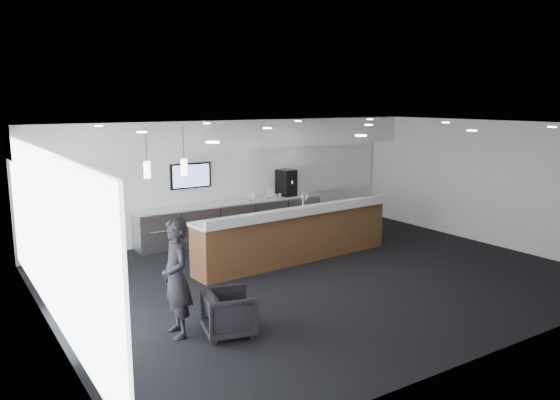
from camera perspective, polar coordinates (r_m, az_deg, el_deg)
ground at (r=11.02m, az=4.12°, el=-7.93°), size 10.00×10.00×0.00m
ceiling at (r=10.48m, az=4.33°, el=7.84°), size 10.00×8.00×0.02m
back_wall at (r=14.00m, az=-5.71°, el=2.28°), size 10.00×0.02×3.00m
left_wall at (r=8.67m, az=-23.24°, el=-3.54°), size 0.02×8.00×3.00m
right_wall at (r=14.21m, az=20.53°, el=1.78°), size 0.02×8.00×3.00m
soffit_bulkhead at (r=13.49m, az=-4.91°, el=6.90°), size 10.00×0.90×0.70m
alcove_panel at (r=13.96m, az=-5.66°, el=2.67°), size 9.80×0.06×1.40m
window_blinds_wall at (r=8.67m, az=-22.98°, el=-3.51°), size 0.04×7.36×2.55m
back_credenza at (r=13.87m, az=-4.95°, el=-2.08°), size 5.06×0.66×0.95m
wall_tv at (r=13.48m, az=-9.32°, el=2.52°), size 1.05×0.08×0.62m
pendant_left at (r=10.02m, az=-9.58°, el=3.30°), size 0.12×0.12×0.30m
pendant_right at (r=9.77m, az=-13.36°, el=2.99°), size 0.12×0.12×0.30m
ceiling_can_lights at (r=10.48m, az=4.33°, el=7.67°), size 7.00×5.00×0.02m
service_counter at (r=11.90m, az=1.62°, el=-3.64°), size 4.92×1.15×1.49m
coffee_machine at (r=14.53m, az=0.66°, el=1.82°), size 0.47×0.56×0.70m
info_sign_left at (r=13.90m, az=-2.99°, el=0.45°), size 0.17×0.07×0.24m
info_sign_right at (r=14.19m, az=-1.02°, el=0.70°), size 0.19×0.04×0.25m
armchair at (r=8.32m, az=-5.31°, el=-11.67°), size 0.90×0.89×0.68m
lounge_guest at (r=8.22m, az=-10.78°, el=-7.97°), size 0.48×0.68×1.79m
cup_0 at (r=14.53m, az=0.89°, el=0.60°), size 0.09×0.09×0.09m
cup_1 at (r=14.45m, az=0.43°, el=0.55°), size 0.13×0.13×0.09m
cup_2 at (r=14.38m, az=-0.04°, el=0.50°), size 0.12×0.12×0.09m
cup_3 at (r=14.31m, az=-0.51°, el=0.45°), size 0.12×0.12×0.09m
cup_4 at (r=14.23m, az=-0.99°, el=0.40°), size 0.13×0.13×0.09m
cup_5 at (r=14.16m, az=-1.47°, el=0.34°), size 0.10×0.10×0.09m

